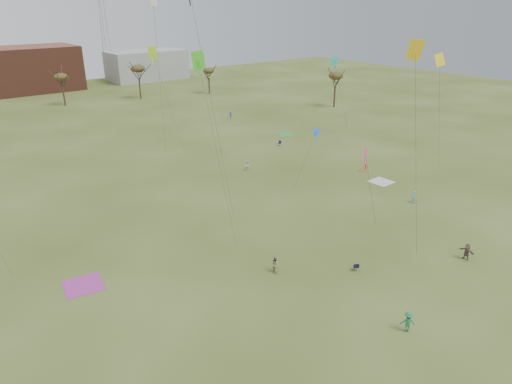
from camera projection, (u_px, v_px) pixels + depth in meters
ground at (340, 290)px, 40.63m from camera, size 260.00×260.00×0.00m
flyer_near_center at (408, 322)px, 35.27m from camera, size 1.25×1.24×1.73m
spectator_fore_b at (275, 264)px, 43.08m from camera, size 0.86×0.97×1.66m
spectator_fore_c at (467, 252)px, 45.18m from camera, size 0.52×1.56×1.68m
flyer_mid_b at (365, 167)px, 68.45m from camera, size 0.56×0.94×1.43m
flyer_mid_c at (414, 197)px, 57.90m from camera, size 0.60×0.43×1.55m
spectator_mid_e at (248, 166)px, 69.03m from camera, size 0.85×0.78×1.42m
flyer_far_c at (230, 115)px, 99.11m from camera, size 0.65×1.06×1.60m
blanket_cream at (381, 182)px, 64.85m from camera, size 2.93×2.93×0.03m
blanket_plum at (83, 285)px, 41.27m from camera, size 3.79×3.79×0.03m
blanket_olive at (285, 134)px, 87.73m from camera, size 3.27×3.27×0.03m
camp_chair_center at (356, 268)px, 43.45m from camera, size 0.73×0.74×0.87m
camp_chair_right at (279, 144)px, 80.87m from camera, size 0.72×0.71×0.87m
kites_aloft at (187, 28)px, 55.02m from camera, size 71.15×47.44×25.10m
tree_line at (39, 89)px, 93.25m from camera, size 117.44×49.32×8.91m
building_brick at (28, 69)px, 127.64m from camera, size 26.00×16.00×12.00m
building_grey at (147, 65)px, 146.94m from camera, size 24.00×12.00×9.00m
radio_tower at (102, 16)px, 140.55m from camera, size 1.51×1.72×41.00m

